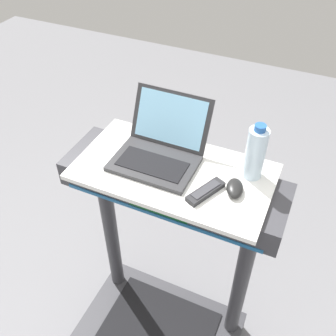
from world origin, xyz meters
name	(u,v)px	position (x,y,z in m)	size (l,w,h in m)	color
desk_board	(173,172)	(0.00, 0.70, 1.12)	(0.76, 0.41, 0.02)	white
laptop	(160,148)	(-0.08, 0.75, 1.17)	(0.32, 0.32, 0.22)	#2D2D30
computer_mouse	(235,188)	(0.25, 0.68, 1.15)	(0.06, 0.10, 0.03)	black
water_bottle	(255,153)	(0.28, 0.80, 1.24)	(0.07, 0.07, 0.23)	silver
tv_remote	(206,191)	(0.16, 0.63, 1.14)	(0.11, 0.16, 0.02)	#232326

